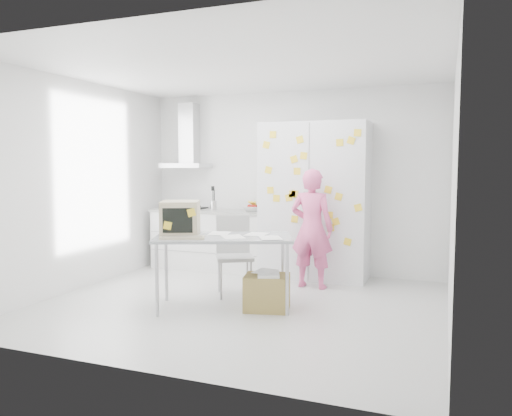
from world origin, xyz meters
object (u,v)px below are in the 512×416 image
(person, at_px, (312,228))
(cardboard_box, at_px, (267,292))
(desk, at_px, (196,227))
(chair, at_px, (234,250))

(person, relative_size, cardboard_box, 2.77)
(desk, height_order, cardboard_box, desk)
(person, distance_m, desk, 1.68)
(cardboard_box, bearing_deg, desk, -167.46)
(person, bearing_deg, desk, 57.55)
(person, distance_m, cardboard_box, 1.32)
(chair, distance_m, cardboard_box, 0.88)
(desk, relative_size, cardboard_box, 2.99)
(desk, distance_m, chair, 0.79)
(person, height_order, desk, person)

